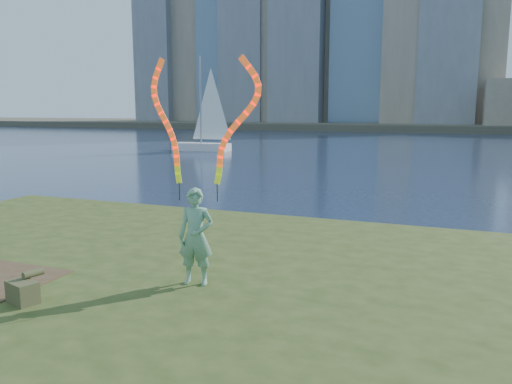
% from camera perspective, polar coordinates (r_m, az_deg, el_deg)
% --- Properties ---
extents(ground, '(320.00, 320.00, 0.00)m').
position_cam_1_polar(ground, '(10.77, -11.29, -10.66)').
color(ground, '#1B2944').
rests_on(ground, ground).
extents(grassy_knoll, '(20.00, 18.00, 0.80)m').
position_cam_1_polar(grassy_knoll, '(8.95, -19.50, -12.96)').
color(grassy_knoll, '#364518').
rests_on(grassy_knoll, ground).
extents(far_shore, '(320.00, 40.00, 1.20)m').
position_cam_1_polar(far_shore, '(103.67, 18.51, 7.21)').
color(far_shore, '#4D4838').
rests_on(far_shore, ground).
extents(woman_with_ribbons, '(2.01, 0.57, 3.99)m').
position_cam_1_polar(woman_with_ribbons, '(8.16, -6.86, -0.88)').
color(woman_with_ribbons, '#1E7540').
rests_on(woman_with_ribbons, grassy_knoll).
extents(canvas_bag, '(0.53, 0.60, 0.44)m').
position_cam_1_polar(canvas_bag, '(8.36, -25.04, -10.18)').
color(canvas_bag, '#484829').
rests_on(canvas_bag, grassy_knoll).
extents(sailboat, '(5.56, 1.80, 8.41)m').
position_cam_1_polar(sailboat, '(45.44, -5.96, 6.54)').
color(sailboat, white).
rests_on(sailboat, ground).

